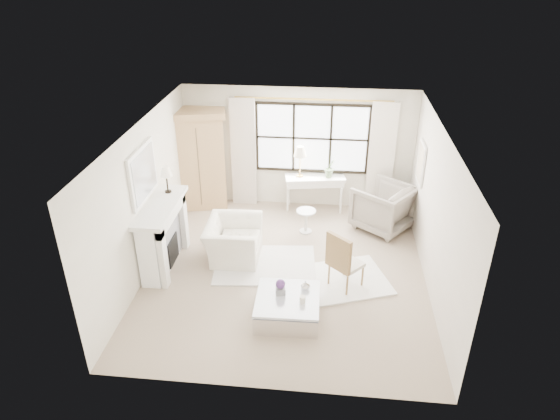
# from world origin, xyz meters

# --- Properties ---
(floor) EXTENTS (5.50, 5.50, 0.00)m
(floor) POSITION_xyz_m (0.00, 0.00, 0.00)
(floor) COLOR tan
(floor) RESTS_ON ground
(ceiling) EXTENTS (5.50, 5.50, 0.00)m
(ceiling) POSITION_xyz_m (0.00, 0.00, 2.70)
(ceiling) COLOR white
(ceiling) RESTS_ON ground
(wall_back) EXTENTS (5.00, 0.00, 5.00)m
(wall_back) POSITION_xyz_m (0.00, 2.75, 1.35)
(wall_back) COLOR silver
(wall_back) RESTS_ON ground
(wall_front) EXTENTS (5.00, 0.00, 5.00)m
(wall_front) POSITION_xyz_m (0.00, -2.75, 1.35)
(wall_front) COLOR beige
(wall_front) RESTS_ON ground
(wall_left) EXTENTS (0.00, 5.50, 5.50)m
(wall_left) POSITION_xyz_m (-2.50, 0.00, 1.35)
(wall_left) COLOR silver
(wall_left) RESTS_ON ground
(wall_right) EXTENTS (0.00, 5.50, 5.50)m
(wall_right) POSITION_xyz_m (2.50, 0.00, 1.35)
(wall_right) COLOR beige
(wall_right) RESTS_ON ground
(window_pane) EXTENTS (2.40, 0.02, 1.50)m
(window_pane) POSITION_xyz_m (0.30, 2.73, 1.60)
(window_pane) COLOR white
(window_pane) RESTS_ON wall_back
(window_frame) EXTENTS (2.50, 0.04, 1.50)m
(window_frame) POSITION_xyz_m (0.30, 2.72, 1.60)
(window_frame) COLOR black
(window_frame) RESTS_ON wall_back
(curtain_rod) EXTENTS (3.30, 0.04, 0.04)m
(curtain_rod) POSITION_xyz_m (0.30, 2.67, 2.47)
(curtain_rod) COLOR gold
(curtain_rod) RESTS_ON wall_back
(curtain_left) EXTENTS (0.55, 0.10, 2.47)m
(curtain_left) POSITION_xyz_m (-1.20, 2.65, 1.24)
(curtain_left) COLOR beige
(curtain_left) RESTS_ON ground
(curtain_right) EXTENTS (0.55, 0.10, 2.47)m
(curtain_right) POSITION_xyz_m (1.80, 2.65, 1.24)
(curtain_right) COLOR silver
(curtain_right) RESTS_ON ground
(fireplace) EXTENTS (0.58, 1.66, 1.26)m
(fireplace) POSITION_xyz_m (-2.27, 0.00, 0.65)
(fireplace) COLOR white
(fireplace) RESTS_ON ground
(mirror_frame) EXTENTS (0.05, 1.15, 0.95)m
(mirror_frame) POSITION_xyz_m (-2.47, 0.00, 1.84)
(mirror_frame) COLOR white
(mirror_frame) RESTS_ON wall_left
(mirror_glass) EXTENTS (0.02, 1.00, 0.80)m
(mirror_glass) POSITION_xyz_m (-2.44, 0.00, 1.84)
(mirror_glass) COLOR silver
(mirror_glass) RESTS_ON wall_left
(art_frame) EXTENTS (0.04, 0.62, 0.82)m
(art_frame) POSITION_xyz_m (2.47, 1.70, 1.55)
(art_frame) COLOR white
(art_frame) RESTS_ON wall_right
(art_canvas) EXTENTS (0.01, 0.52, 0.72)m
(art_canvas) POSITION_xyz_m (2.45, 1.70, 1.55)
(art_canvas) COLOR beige
(art_canvas) RESTS_ON wall_right
(mantel_lamp) EXTENTS (0.22, 0.22, 0.51)m
(mantel_lamp) POSITION_xyz_m (-2.24, 0.50, 1.65)
(mantel_lamp) COLOR black
(mantel_lamp) RESTS_ON fireplace
(armoire) EXTENTS (1.25, 0.93, 2.24)m
(armoire) POSITION_xyz_m (-2.10, 2.45, 1.14)
(armoire) COLOR tan
(armoire) RESTS_ON floor
(console_table) EXTENTS (1.36, 0.66, 0.80)m
(console_table) POSITION_xyz_m (0.40, 2.51, 0.40)
(console_table) COLOR white
(console_table) RESTS_ON floor
(console_lamp) EXTENTS (0.28, 0.28, 0.69)m
(console_lamp) POSITION_xyz_m (0.06, 2.49, 1.36)
(console_lamp) COLOR #B0863D
(console_lamp) RESTS_ON console_table
(orchid_plant) EXTENTS (0.31, 0.30, 0.43)m
(orchid_plant) POSITION_xyz_m (0.72, 2.52, 1.02)
(orchid_plant) COLOR #617C53
(orchid_plant) RESTS_ON console_table
(side_table) EXTENTS (0.40, 0.40, 0.51)m
(side_table) POSITION_xyz_m (0.27, 1.46, 0.33)
(side_table) COLOR silver
(side_table) RESTS_ON floor
(rug_left) EXTENTS (1.97, 1.48, 0.03)m
(rug_left) POSITION_xyz_m (-0.41, 0.15, 0.02)
(rug_left) COLOR silver
(rug_left) RESTS_ON floor
(rug_right) EXTENTS (1.98, 1.73, 0.03)m
(rug_right) POSITION_xyz_m (0.98, -0.20, 0.02)
(rug_right) COLOR white
(rug_right) RESTS_ON floor
(club_armchair) EXTENTS (1.00, 1.14, 0.73)m
(club_armchair) POSITION_xyz_m (-1.04, 0.39, 0.37)
(club_armchair) COLOR white
(club_armchair) RESTS_ON floor
(wingback_chair) EXTENTS (1.48, 1.47, 0.97)m
(wingback_chair) POSITION_xyz_m (1.85, 1.81, 0.48)
(wingback_chair) COLOR gray
(wingback_chair) RESTS_ON floor
(french_chair) EXTENTS (0.68, 0.68, 1.08)m
(french_chair) POSITION_xyz_m (1.05, -0.34, 0.31)
(french_chair) COLOR olive
(french_chair) RESTS_ON floor
(coffee_table) EXTENTS (1.02, 1.02, 0.38)m
(coffee_table) POSITION_xyz_m (0.14, -1.24, 0.18)
(coffee_table) COLOR silver
(coffee_table) RESTS_ON floor
(planter_box) EXTENTS (0.17, 0.17, 0.11)m
(planter_box) POSITION_xyz_m (0.02, -1.15, 0.43)
(planter_box) COLOR gray
(planter_box) RESTS_ON coffee_table
(planter_flowers) EXTENTS (0.15, 0.15, 0.15)m
(planter_flowers) POSITION_xyz_m (0.02, -1.15, 0.57)
(planter_flowers) COLOR #512B6D
(planter_flowers) RESTS_ON planter_box
(pillar_candle) EXTENTS (0.09, 0.09, 0.12)m
(pillar_candle) POSITION_xyz_m (0.38, -1.35, 0.44)
(pillar_candle) COLOR white
(pillar_candle) RESTS_ON coffee_table
(coffee_vase) EXTENTS (0.19, 0.19, 0.16)m
(coffee_vase) POSITION_xyz_m (0.40, -1.00, 0.46)
(coffee_vase) COLOR silver
(coffee_vase) RESTS_ON coffee_table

